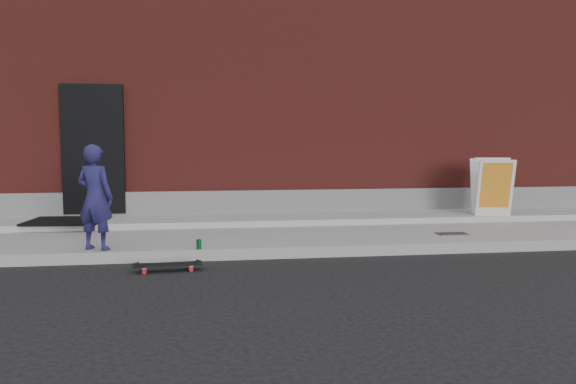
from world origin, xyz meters
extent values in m
plane|color=black|center=(0.00, 0.00, 0.00)|extent=(80.00, 80.00, 0.00)
cube|color=gray|center=(0.00, 1.50, 0.07)|extent=(20.00, 3.00, 0.15)
cube|color=gray|center=(0.00, 2.40, 0.20)|extent=(20.00, 1.20, 0.10)
cube|color=maroon|center=(0.00, 7.00, 2.50)|extent=(20.00, 8.00, 5.00)
cube|color=slate|center=(0.00, 2.97, 0.45)|extent=(20.00, 0.10, 0.40)
cube|color=black|center=(-2.60, 2.96, 1.40)|extent=(1.05, 0.12, 2.25)
imported|color=#1E1B4C|center=(-2.06, 0.20, 0.83)|extent=(0.58, 0.50, 1.35)
cylinder|color=red|center=(-0.86, -0.40, 0.03)|extent=(0.06, 0.04, 0.05)
cylinder|color=red|center=(-0.84, -0.57, 0.03)|extent=(0.06, 0.04, 0.05)
cylinder|color=red|center=(-1.39, -0.44, 0.03)|extent=(0.06, 0.04, 0.05)
cylinder|color=red|center=(-1.38, -0.61, 0.03)|extent=(0.06, 0.04, 0.05)
cube|color=silver|center=(-0.85, -0.48, 0.06)|extent=(0.06, 0.17, 0.02)
cube|color=silver|center=(-1.39, -0.52, 0.06)|extent=(0.06, 0.17, 0.02)
cube|color=black|center=(-1.12, -0.50, 0.08)|extent=(0.79, 0.26, 0.02)
cube|color=silver|center=(4.25, 1.78, 0.74)|extent=(0.65, 0.39, 0.98)
cube|color=silver|center=(4.34, 2.22, 0.74)|extent=(0.65, 0.39, 0.98)
cube|color=yellow|center=(4.24, 1.76, 0.69)|extent=(0.53, 0.30, 0.78)
cube|color=silver|center=(4.29, 2.00, 1.23)|extent=(0.60, 0.18, 0.05)
cylinder|color=#177639|center=(-0.76, 0.05, 0.21)|extent=(0.07, 0.07, 0.13)
cube|color=black|center=(-2.90, 2.14, 0.27)|extent=(1.24, 1.04, 0.03)
cube|color=#505055|center=(2.99, 0.68, 0.16)|extent=(0.47, 0.31, 0.01)
camera|label=1|loc=(-0.63, -7.20, 1.54)|focal=35.00mm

